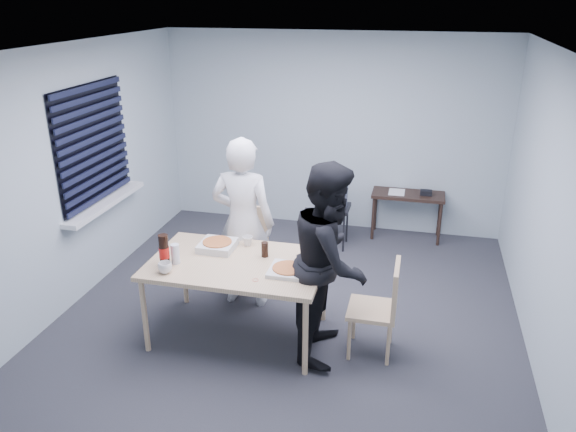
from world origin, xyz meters
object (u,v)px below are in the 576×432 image
(stool, at_px, (334,214))
(backpack, at_px, (334,191))
(dining_table, at_px, (237,267))
(chair_right, at_px, (382,303))
(person_white, at_px, (243,223))
(mug_a, at_px, (165,268))
(mug_b, at_px, (248,241))
(side_table, at_px, (408,199))
(person_black, at_px, (330,261))
(chair_far, at_px, (247,241))
(soda_bottle, at_px, (164,251))

(stool, relative_size, backpack, 1.24)
(dining_table, bearing_deg, chair_right, 0.82)
(person_white, relative_size, mug_a, 14.39)
(dining_table, height_order, mug_b, mug_b)
(side_table, bearing_deg, dining_table, -118.04)
(chair_right, height_order, side_table, chair_right)
(stool, xyz_separation_m, mug_a, (-1.08, -2.55, 0.39))
(person_white, distance_m, person_black, 1.18)
(chair_far, distance_m, mug_a, 1.41)
(person_white, bearing_deg, person_black, 147.26)
(backpack, bearing_deg, dining_table, -84.52)
(stool, relative_size, mug_a, 4.37)
(backpack, bearing_deg, stool, 109.33)
(chair_far, bearing_deg, person_black, -43.16)
(person_black, distance_m, backpack, 2.24)
(stool, xyz_separation_m, mug_b, (-0.55, -1.85, 0.39))
(soda_bottle, bearing_deg, chair_right, 7.11)
(person_white, bearing_deg, side_table, -127.08)
(person_black, bearing_deg, chair_right, -85.17)
(mug_a, relative_size, mug_b, 1.23)
(chair_right, height_order, mug_b, chair_right)
(person_black, relative_size, mug_a, 14.39)
(dining_table, distance_m, backpack, 2.26)
(side_table, height_order, soda_bottle, soda_bottle)
(dining_table, height_order, mug_a, mug_a)
(side_table, bearing_deg, person_black, -101.99)
(chair_right, distance_m, person_white, 1.62)
(chair_far, height_order, stool, chair_far)
(person_white, distance_m, soda_bottle, 0.96)
(chair_far, distance_m, chair_right, 1.82)
(side_table, distance_m, mug_b, 2.75)
(dining_table, distance_m, chair_right, 1.34)
(person_white, height_order, soda_bottle, person_white)
(dining_table, distance_m, chair_far, 1.03)
(dining_table, xyz_separation_m, person_black, (0.86, -0.02, 0.17))
(mug_b, height_order, soda_bottle, soda_bottle)
(chair_right, relative_size, soda_bottle, 3.00)
(dining_table, xyz_separation_m, backpack, (0.54, 2.19, 0.04))
(chair_right, distance_m, soda_bottle, 1.98)
(person_white, xyz_separation_m, side_table, (1.57, 2.07, -0.35))
(person_black, height_order, soda_bottle, person_black)
(chair_right, xyz_separation_m, person_black, (-0.46, -0.04, 0.37))
(dining_table, relative_size, person_black, 0.89)
(chair_far, xyz_separation_m, backpack, (0.76, 1.20, 0.24))
(soda_bottle, bearing_deg, backpack, 64.72)
(person_black, bearing_deg, side_table, -11.99)
(mug_a, height_order, mug_b, mug_a)
(dining_table, relative_size, soda_bottle, 5.33)
(chair_far, bearing_deg, stool, 57.92)
(chair_right, height_order, stool, chair_right)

